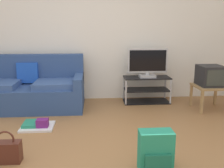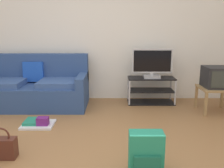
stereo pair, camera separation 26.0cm
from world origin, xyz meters
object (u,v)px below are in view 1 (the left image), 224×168
at_px(couch, 29,89).
at_px(flat_tv, 148,63).
at_px(backpack, 156,152).
at_px(handbag, 6,151).
at_px(side_table, 210,89).
at_px(crt_tv, 210,76).
at_px(tv_stand, 146,90).
at_px(floor_tray, 37,125).

xyz_separation_m(couch, flat_tv, (2.12, 0.14, 0.42)).
height_order(couch, backpack, couch).
bearing_deg(handbag, backpack, -10.31).
relative_size(couch, side_table, 3.67).
relative_size(side_table, crt_tv, 1.23).
bearing_deg(tv_stand, floor_tray, -148.03).
distance_m(couch, backpack, 2.74).
bearing_deg(handbag, side_table, 27.88).
height_order(tv_stand, crt_tv, crt_tv).
height_order(couch, crt_tv, couch).
bearing_deg(floor_tray, flat_tv, 31.45).
height_order(flat_tv, handbag, flat_tv).
height_order(tv_stand, backpack, tv_stand).
distance_m(couch, crt_tv, 3.13).
bearing_deg(crt_tv, backpack, -127.27).
relative_size(tv_stand, crt_tv, 2.04).
bearing_deg(floor_tray, tv_stand, 31.97).
bearing_deg(side_table, handbag, -152.12).
height_order(crt_tv, handbag, crt_tv).
relative_size(crt_tv, backpack, 1.01).
relative_size(backpack, handbag, 1.19).
bearing_deg(tv_stand, flat_tv, -90.00).
bearing_deg(crt_tv, floor_tray, -167.12).
height_order(side_table, backpack, side_table).
distance_m(flat_tv, crt_tv, 1.10).
distance_m(crt_tv, backpack, 2.31).
xyz_separation_m(tv_stand, crt_tv, (0.98, -0.48, 0.35)).
bearing_deg(backpack, tv_stand, 93.08).
xyz_separation_m(side_table, crt_tv, (0.00, 0.02, 0.23)).
bearing_deg(crt_tv, flat_tv, 154.87).
height_order(crt_tv, floor_tray, crt_tv).
height_order(flat_tv, floor_tray, flat_tv).
relative_size(backpack, floor_tray, 0.93).
distance_m(couch, flat_tv, 2.16).
xyz_separation_m(crt_tv, backpack, (-1.38, -1.82, -0.38)).
xyz_separation_m(flat_tv, handbag, (-1.90, -2.00, -0.62)).
height_order(tv_stand, flat_tv, flat_tv).
bearing_deg(flat_tv, handbag, -133.51).
distance_m(handbag, floor_tray, 0.92).
xyz_separation_m(backpack, floor_tray, (-1.39, 1.18, -0.16)).
bearing_deg(couch, handbag, -83.42).
bearing_deg(side_table, tv_stand, 153.05).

